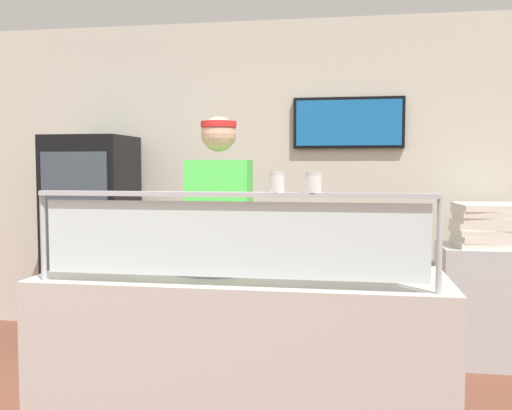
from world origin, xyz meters
name	(u,v)px	position (x,y,z in m)	size (l,w,h in m)	color
ground_plane	(263,410)	(0.96, 1.00, 0.00)	(12.00, 12.00, 0.00)	brown
shop_rear_unit	(292,179)	(0.96, 2.61, 1.36)	(6.31, 0.13, 2.70)	beige
serving_counter	(243,371)	(0.96, 0.36, 0.47)	(1.91, 0.72, 0.95)	#BCB7B2
sneeze_guard	(230,226)	(0.96, 0.06, 1.21)	(1.73, 0.06, 0.40)	#B2B5BC
pizza_tray	(215,267)	(0.80, 0.42, 0.97)	(0.45, 0.45, 0.04)	#9EA0A8
pizza_server	(205,263)	(0.76, 0.40, 0.99)	(0.07, 0.28, 0.01)	#ADAFB7
parmesan_shaker	(277,183)	(1.16, 0.06, 1.39)	(0.06, 0.06, 0.09)	white
pepper_flake_shaker	(313,184)	(1.31, 0.06, 1.39)	(0.07, 0.07, 0.08)	white
worker_figure	(220,242)	(0.68, 1.05, 1.01)	(0.41, 0.50, 1.76)	#23232D
drink_fridge	(92,239)	(-0.67, 2.16, 0.86)	(0.65, 0.61, 1.71)	black
prep_shelf	(488,304)	(2.48, 2.12, 0.44)	(0.70, 0.55, 0.87)	#B7BABF
pizza_box_stack	(489,225)	(2.48, 2.12, 1.03)	(0.51, 0.50, 0.31)	silver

